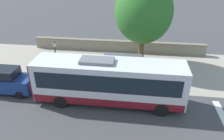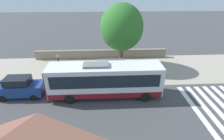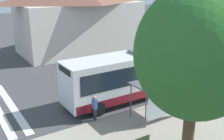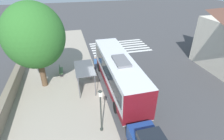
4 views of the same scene
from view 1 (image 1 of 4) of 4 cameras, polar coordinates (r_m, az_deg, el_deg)
ground_plane at (r=18.60m, az=-1.39°, el=-5.19°), size 120.00×120.00×0.00m
sidewalk_plaza at (r=22.48m, az=0.37°, el=1.00°), size 9.00×44.00×0.02m
stone_wall at (r=25.89m, az=1.51°, el=6.31°), size 0.60×20.00×1.35m
bus at (r=16.20m, az=-0.91°, el=-2.87°), size 2.65×11.10×3.58m
bus_shelter at (r=19.02m, az=2.73°, el=2.53°), size 1.80×3.36×2.41m
pedestrian at (r=18.01m, az=13.71°, el=-3.60°), size 0.34×0.22×1.67m
bench at (r=21.84m, az=12.54°, el=0.82°), size 0.40×1.62×0.88m
street_lamp_near at (r=19.67m, az=-14.43°, el=3.21°), size 0.28×0.28×3.74m
shade_tree at (r=21.65m, az=8.29°, el=14.74°), size 5.54×5.54×8.43m
parked_car_behind_bus at (r=19.89m, az=-26.01°, el=-2.51°), size 1.93×4.56×2.13m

